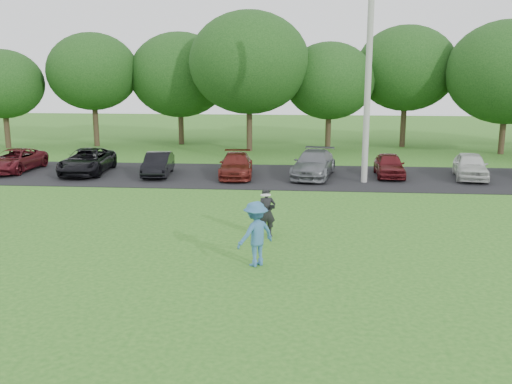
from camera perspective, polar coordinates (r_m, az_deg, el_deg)
ground at (r=15.23m, az=-1.16°, el=-7.61°), size 100.00×100.00×0.00m
parking_lot at (r=27.76m, az=1.71°, el=1.59°), size 32.00×6.50×0.03m
utility_pole at (r=26.23m, az=11.21°, el=12.43°), size 0.28×0.28×10.67m
frisbee_player at (r=15.16m, az=-0.03°, el=-4.20°), size 1.27×1.25×1.98m
camera_bystander at (r=17.79m, az=1.09°, el=-2.05°), size 0.65×0.53×1.54m
parked_cars at (r=27.79m, az=-1.47°, el=2.86°), size 28.11×4.54×1.24m
tree_row at (r=36.99m, az=5.04°, el=11.87°), size 42.39×9.85×8.64m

